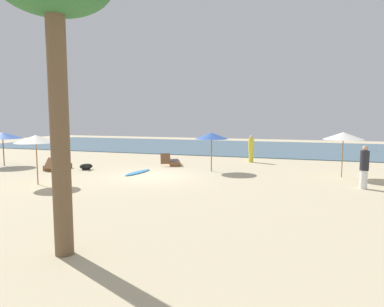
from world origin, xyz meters
TOP-DOWN VIEW (x-y plane):
  - ground_plane at (0.00, 0.00)m, footprint 60.00×60.00m
  - ocean_water at (0.00, 17.00)m, footprint 48.00×16.00m
  - umbrella_0 at (-3.73, -3.49)m, footprint 1.74×1.74m
  - umbrella_1 at (8.78, 2.59)m, footprint 1.88×1.88m
  - umbrella_2 at (2.37, 2.33)m, footprint 1.76×1.76m
  - umbrella_3 at (-9.82, 0.39)m, footprint 2.22×2.22m
  - lounger_0 at (-0.42, 3.88)m, footprint 1.25×1.72m
  - lounger_2 at (-5.80, 0.16)m, footprint 0.80×1.72m
  - person_0 at (9.36, -0.02)m, footprint 0.49×0.49m
  - person_1 at (3.78, 6.73)m, footprint 0.45×0.45m
  - dog at (-4.25, 0.62)m, footprint 0.71×0.71m
  - surfboard at (-1.08, 0.57)m, footprint 0.66×2.25m

SIDE VIEW (x-z plane):
  - ground_plane at x=0.00m, z-range 0.00..0.00m
  - ocean_water at x=0.00m, z-range 0.00..0.06m
  - surfboard at x=-1.08m, z-range 0.00..0.07m
  - lounger_2 at x=-5.80m, z-range -0.19..0.54m
  - lounger_0 at x=-0.42m, z-range -0.20..0.55m
  - dog at x=-4.25m, z-range 0.01..0.36m
  - person_1 at x=3.78m, z-range 0.00..1.72m
  - person_0 at x=9.36m, z-range 0.01..1.75m
  - umbrella_3 at x=-9.82m, z-range 0.81..2.79m
  - umbrella_2 at x=2.37m, z-range 0.86..2.92m
  - umbrella_0 at x=-3.73m, z-range 0.89..3.01m
  - umbrella_1 at x=8.78m, z-range 0.90..3.07m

